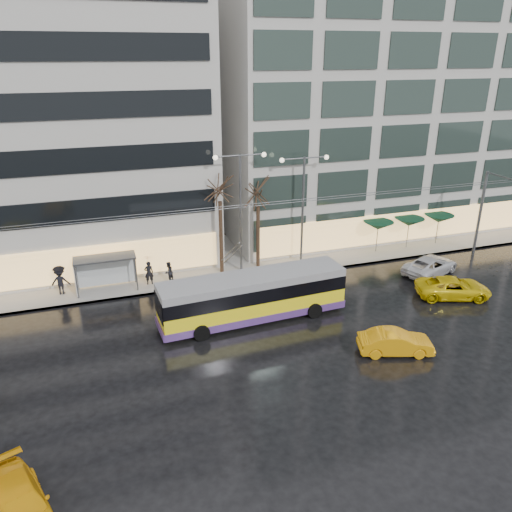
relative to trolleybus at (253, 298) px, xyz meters
name	(u,v)px	position (x,y,z in m)	size (l,w,h in m)	color
ground	(262,349)	(-0.57, -3.49, -1.50)	(140.00, 140.00, 0.00)	black
sidewalk	(230,256)	(1.43, 10.51, -1.42)	(80.00, 10.00, 0.15)	gray
kerb	(248,280)	(1.43, 5.56, -1.42)	(80.00, 0.10, 0.15)	slate
building_right	(390,89)	(18.43, 15.51, 11.15)	(32.00, 14.00, 25.00)	#B8B6B0
trolleybus	(253,298)	(0.00, 0.00, 0.00)	(12.03, 4.83, 5.53)	yellow
catenary	(239,234)	(0.43, 4.44, 2.76)	(42.24, 5.12, 7.00)	#595B60
bus_shelter	(100,266)	(-8.96, 7.19, 0.47)	(4.20, 1.60, 2.51)	#595B60
street_lamp_near	(240,197)	(1.43, 7.31, 4.49)	(3.96, 0.36, 9.03)	#595B60
street_lamp_far	(303,195)	(6.43, 7.31, 4.22)	(3.96, 0.36, 8.53)	#595B60
tree_a	(219,183)	(-0.07, 7.51, 5.59)	(3.20, 3.20, 8.40)	black
tree_b	(258,189)	(2.93, 7.71, 4.90)	(3.20, 3.20, 7.70)	black
parasol_a	(378,226)	(13.43, 7.51, 0.95)	(2.50, 2.50, 2.65)	#595B60
parasol_b	(409,222)	(16.43, 7.51, 0.95)	(2.50, 2.50, 2.65)	#595B60
parasol_c	(439,219)	(19.43, 7.51, 0.95)	(2.50, 2.50, 2.65)	#595B60
taxi_b	(395,342)	(6.42, -6.21, -0.81)	(1.45, 4.16, 1.37)	#FFA60D
taxi_c	(453,288)	(14.16, -1.40, -0.80)	(2.32, 5.04, 1.40)	yellow
taxi_d	(19,506)	(-12.60, -11.44, -0.81)	(1.92, 4.71, 1.37)	#F3AB0C
sedan_silver	(430,265)	(15.08, 2.40, -0.80)	(2.31, 5.02, 1.39)	silver
pedestrian_a	(148,266)	(-5.64, 7.03, 0.08)	(1.00, 1.01, 2.19)	black
pedestrian_b	(169,272)	(-4.23, 6.95, -0.56)	(0.96, 0.96, 1.57)	black
pedestrian_c	(60,279)	(-11.66, 7.37, -0.21)	(1.33, 0.93, 2.11)	black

